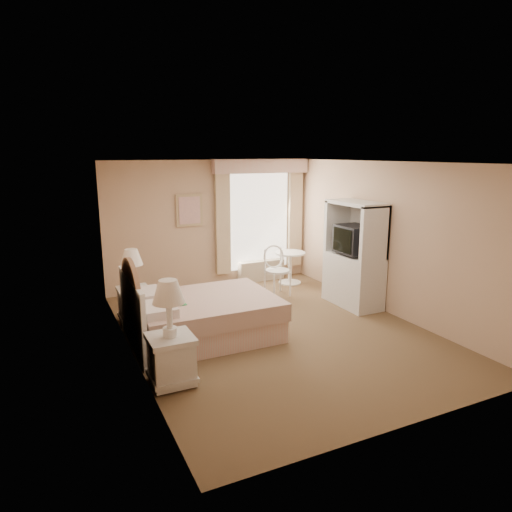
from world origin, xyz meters
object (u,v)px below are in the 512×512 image
bed (198,316)px  nightstand_near (171,346)px  nightstand_far (134,295)px  armoire (354,263)px  cafe_chair (276,266)px  round_table (290,262)px

bed → nightstand_near: (-0.71, -1.17, 0.14)m
nightstand_far → armoire: 3.75m
nightstand_near → cafe_chair: 3.71m
nightstand_near → cafe_chair: nightstand_near is taller
nightstand_far → round_table: size_ratio=1.78×
bed → nightstand_far: (-0.71, 1.05, 0.11)m
bed → nightstand_far: 1.27m
nightstand_near → round_table: 4.53m
cafe_chair → armoire: (0.95, -1.12, 0.22)m
round_table → cafe_chair: (-0.62, -0.54, 0.11)m
bed → nightstand_far: bearing=124.2°
round_table → armoire: (0.33, -1.66, 0.32)m
nightstand_near → nightstand_far: 2.22m
bed → nightstand_near: bearing=-121.4°
cafe_chair → nightstand_near: bearing=-139.6°
nightstand_far → cafe_chair: size_ratio=1.24×
cafe_chair → bed: bearing=-148.2°
nightstand_far → cafe_chair: (2.70, 0.33, 0.10)m
round_table → cafe_chair: cafe_chair is taller
nightstand_far → cafe_chair: 2.73m
nightstand_near → armoire: size_ratio=0.68×
nightstand_far → cafe_chair: bearing=6.9°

